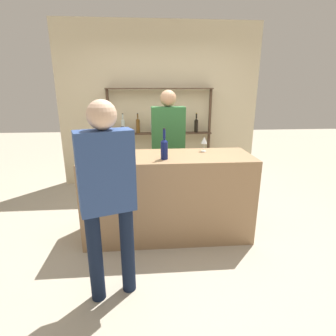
% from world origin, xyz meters
% --- Properties ---
extents(ground_plane, '(16.00, 16.00, 0.00)m').
position_xyz_m(ground_plane, '(0.00, 0.00, 0.00)').
color(ground_plane, '#B2A893').
extents(bar_counter, '(1.92, 0.69, 0.99)m').
position_xyz_m(bar_counter, '(0.00, 0.00, 0.49)').
color(bar_counter, '#997551').
rests_on(bar_counter, ground_plane).
extents(back_wall, '(3.52, 0.12, 2.80)m').
position_xyz_m(back_wall, '(0.00, 1.94, 1.40)').
color(back_wall, beige).
rests_on(back_wall, ground_plane).
extents(back_shelf, '(1.82, 0.18, 1.72)m').
position_xyz_m(back_shelf, '(0.00, 1.76, 1.13)').
color(back_shelf, '#4C3828').
rests_on(back_shelf, ground_plane).
extents(counter_bottle_0, '(0.08, 0.08, 0.34)m').
position_xyz_m(counter_bottle_0, '(-0.47, -0.19, 1.12)').
color(counter_bottle_0, brown).
rests_on(counter_bottle_0, bar_counter).
extents(counter_bottle_1, '(0.08, 0.08, 0.34)m').
position_xyz_m(counter_bottle_1, '(-0.49, -0.03, 1.12)').
color(counter_bottle_1, brown).
rests_on(counter_bottle_1, bar_counter).
extents(counter_bottle_2, '(0.08, 0.08, 0.33)m').
position_xyz_m(counter_bottle_2, '(-0.05, -0.15, 1.11)').
color(counter_bottle_2, '#0F1956').
rests_on(counter_bottle_2, bar_counter).
extents(wine_glass, '(0.07, 0.07, 0.18)m').
position_xyz_m(wine_glass, '(0.45, 0.17, 1.12)').
color(wine_glass, silver).
rests_on(wine_glass, bar_counter).
extents(ice_bucket, '(0.23, 0.23, 0.20)m').
position_xyz_m(ice_bucket, '(-0.63, 0.06, 1.09)').
color(ice_bucket, '#B2B2B7').
rests_on(ice_bucket, bar_counter).
extents(server_behind_counter, '(0.47, 0.22, 1.70)m').
position_xyz_m(server_behind_counter, '(0.06, 0.79, 0.99)').
color(server_behind_counter, black).
rests_on(server_behind_counter, ground_plane).
extents(customer_left, '(0.46, 0.31, 1.65)m').
position_xyz_m(customer_left, '(-0.55, -0.96, 0.97)').
color(customer_left, '#121C33').
rests_on(customer_left, ground_plane).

